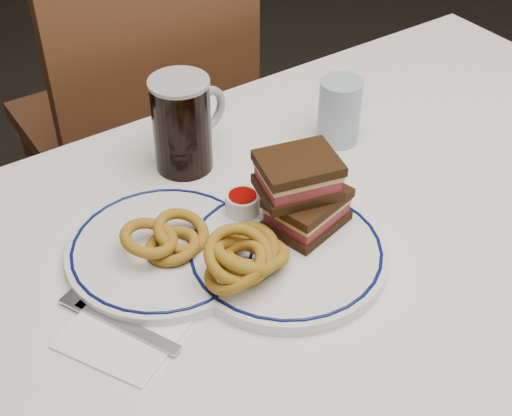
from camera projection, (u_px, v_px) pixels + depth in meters
dining_table at (358, 271)px, 1.11m from camera, size 1.27×0.87×0.75m
chair_far at (141, 115)px, 1.64m from camera, size 0.47×0.47×1.01m
main_plate at (286, 253)px, 0.97m from camera, size 0.28×0.28×0.02m
reuben_sandwich at (303, 193)px, 0.98m from camera, size 0.13×0.12×0.11m
onion_rings_main at (245, 256)px, 0.92m from camera, size 0.14×0.12×0.09m
ketchup_ramekin at (243, 202)px, 1.02m from camera, size 0.05×0.05×0.03m
beer_mug at (183, 123)px, 1.10m from camera, size 0.14×0.09×0.16m
water_glass at (339, 111)px, 1.17m from camera, size 0.07×0.07×0.11m
far_plate at (163, 250)px, 0.98m from camera, size 0.27×0.27×0.02m
onion_rings_far at (168, 238)px, 0.96m from camera, size 0.13×0.09×0.05m
napkin_fork at (125, 327)px, 0.88m from camera, size 0.18×0.19×0.01m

